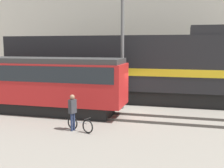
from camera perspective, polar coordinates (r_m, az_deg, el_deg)
The scene contains 9 objects.
ground_plane at distance 17.45m, azimuth 2.42°, elevation -5.78°, with size 120.00×120.00×0.00m, color gray.
track_near at distance 16.13m, azimuth 1.37°, elevation -6.66°, with size 60.00×1.51×0.14m.
track_far at distance 20.74m, azimuth 4.46°, elevation -3.39°, with size 60.00×1.51×0.14m.
building_backdrop at distance 29.18m, azimuth 7.80°, elevation 14.19°, with size 45.56×6.00×14.70m.
freight_locomotive at distance 20.68m, azimuth 0.94°, elevation 3.45°, with size 16.57×3.04×5.38m.
streetcar at distance 18.18m, azimuth -17.79°, elevation 0.60°, with size 12.87×2.54×3.38m.
bicycle at distance 13.72m, azimuth -6.53°, elevation -8.18°, with size 1.56×0.75×0.72m.
person at distance 13.67m, azimuth -8.03°, elevation -5.00°, with size 0.34×0.42×1.78m.
utility_pole_left at distance 18.05m, azimuth 2.13°, elevation 9.42°, with size 0.21×0.21×9.20m.
Camera 1 is at (3.60, -16.56, 4.13)m, focal length 45.00 mm.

